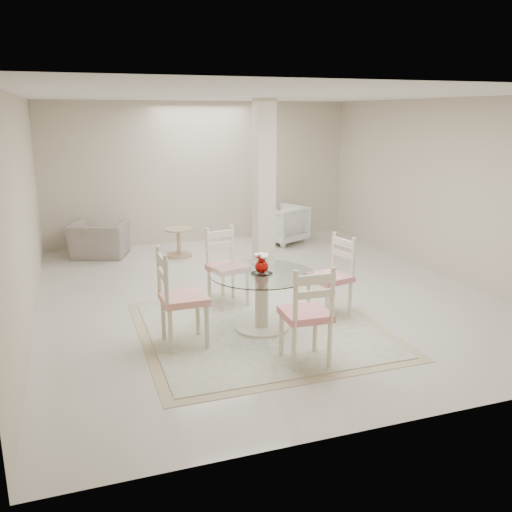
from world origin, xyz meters
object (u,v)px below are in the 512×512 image
object	(u,v)px
recliner_taupe	(99,240)
side_table	(179,243)
column	(264,186)
red_vase	(262,263)
dining_table	(262,301)
dining_chair_east	(334,270)
armchair_white	(282,224)
dining_chair_north	(225,261)
dining_chair_west	(176,291)
dining_chair_south	(308,308)

from	to	relation	value
recliner_taupe	side_table	distance (m)	1.41
column	red_vase	distance (m)	2.77
column	dining_table	distance (m)	2.89
recliner_taupe	dining_table	bearing A→B (deg)	130.47
side_table	dining_chair_east	bearing A→B (deg)	-70.27
red_vase	armchair_white	world-z (taller)	red_vase
recliner_taupe	dining_chair_north	bearing A→B (deg)	134.28
armchair_white	recliner_taupe	bearing A→B (deg)	-24.86
red_vase	dining_chair_west	world-z (taller)	dining_chair_west
column	dining_chair_east	size ratio (longest dim) A/B	2.39
dining_chair_west	dining_table	bearing A→B (deg)	-83.69
red_vase	armchair_white	bearing A→B (deg)	65.13
red_vase	dining_table	bearing A→B (deg)	161.57
dining_chair_east	recliner_taupe	world-z (taller)	dining_chair_east
dining_table	dining_chair_east	distance (m)	1.05
dining_chair_east	side_table	bearing A→B (deg)	-172.97
dining_chair_north	recliner_taupe	world-z (taller)	dining_chair_north
dining_table	dining_chair_north	world-z (taller)	dining_chair_north
dining_chair_east	dining_chair_west	size ratio (longest dim) A/B	0.94
dining_chair_east	dining_chair_west	bearing A→B (deg)	-94.79
dining_table	dining_chair_west	size ratio (longest dim) A/B	1.00
dining_table	dining_chair_west	distance (m)	1.06
dining_table	dining_chair_east	bearing A→B (deg)	8.34
red_vase	dining_chair_east	bearing A→B (deg)	8.36
dining_chair_north	dining_table	bearing A→B (deg)	-95.72
dining_chair_west	dining_chair_south	xyz separation A→B (m)	(1.15, -0.88, -0.02)
column	dining_chair_south	distance (m)	3.73
armchair_white	side_table	size ratio (longest dim) A/B	1.61
column	dining_chair_south	xyz separation A→B (m)	(-0.82, -3.56, -0.74)
recliner_taupe	armchair_white	xyz separation A→B (m)	(3.47, -0.05, 0.06)
column	side_table	size ratio (longest dim) A/B	5.39
column	armchair_white	bearing A→B (deg)	58.27
dining_table	dining_chair_west	xyz separation A→B (m)	(-1.02, -0.13, 0.28)
dining_table	dining_chair_south	xyz separation A→B (m)	(0.13, -1.02, 0.25)
dining_chair_east	dining_chair_west	xyz separation A→B (m)	(-2.03, -0.28, 0.04)
column	recliner_taupe	bearing A→B (deg)	148.52
red_vase	dining_chair_west	distance (m)	1.04
dining_table	dining_chair_west	world-z (taller)	dining_chair_west
column	armchair_white	world-z (taller)	column
red_vase	recliner_taupe	xyz separation A→B (m)	(-1.59, 4.10, -0.51)
column	recliner_taupe	world-z (taller)	column
dining_chair_east	dining_chair_north	bearing A→B (deg)	-139.31
dining_table	dining_chair_south	distance (m)	1.05
dining_chair_north	dining_chair_east	bearing A→B (deg)	-50.77
dining_chair_east	dining_chair_south	world-z (taller)	dining_chair_south
dining_chair_west	armchair_white	world-z (taller)	dining_chair_west
column	dining_chair_west	world-z (taller)	column
dining_chair_west	armchair_white	size ratio (longest dim) A/B	1.50
dining_table	red_vase	xyz separation A→B (m)	(0.00, -0.00, 0.46)
dining_table	armchair_white	xyz separation A→B (m)	(1.88, 4.05, 0.01)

